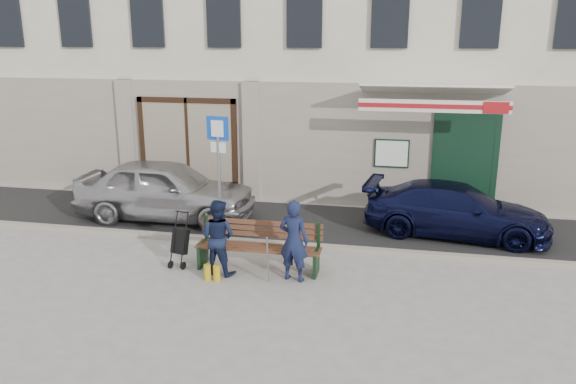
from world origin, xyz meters
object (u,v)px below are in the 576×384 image
(stroller, at_px, (180,242))
(car_navy, at_px, (456,210))
(car_silver, at_px, (166,190))
(bench, at_px, (256,247))
(parking_sign, at_px, (219,158))
(man, at_px, (294,241))
(woman, at_px, (218,237))

(stroller, bearing_deg, car_navy, 42.39)
(car_silver, height_order, car_navy, car_silver)
(car_navy, bearing_deg, car_silver, 99.23)
(bench, bearing_deg, stroller, -176.58)
(car_navy, distance_m, parking_sign, 5.39)
(car_navy, xyz_separation_m, man, (-3.09, -3.11, 0.18))
(bench, relative_size, man, 1.57)
(parking_sign, height_order, bench, parking_sign)
(car_silver, height_order, stroller, car_silver)
(car_navy, bearing_deg, parking_sign, 112.41)
(car_silver, relative_size, bench, 1.81)
(parking_sign, height_order, stroller, parking_sign)
(parking_sign, distance_m, man, 2.86)
(bench, bearing_deg, man, -22.82)
(bench, xyz_separation_m, woman, (-0.65, -0.31, 0.26))
(man, height_order, stroller, man)
(car_silver, relative_size, parking_sign, 1.59)
(car_navy, height_order, man, man)
(stroller, bearing_deg, man, 8.34)
(man, bearing_deg, car_silver, -26.36)
(man, bearing_deg, parking_sign, -30.30)
(bench, bearing_deg, car_silver, 138.71)
(bench, height_order, woman, woman)
(car_navy, distance_m, woman, 5.49)
(car_silver, distance_m, car_navy, 6.84)
(parking_sign, xyz_separation_m, man, (1.98, -1.77, -1.07))
(car_navy, relative_size, bench, 1.69)
(man, xyz_separation_m, woman, (-1.45, 0.03, -0.04))
(parking_sign, bearing_deg, woman, -63.02)
(parking_sign, bearing_deg, stroller, -91.76)
(parking_sign, relative_size, stroller, 2.57)
(car_navy, bearing_deg, woman, 131.80)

